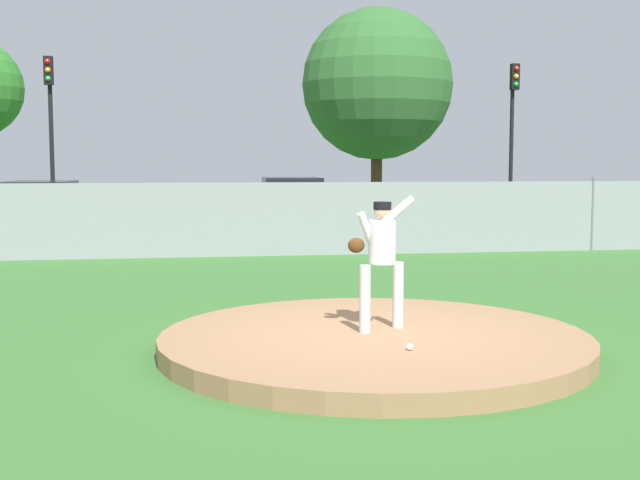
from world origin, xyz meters
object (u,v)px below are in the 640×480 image
object	(u,v)px
traffic_cone_orange	(413,225)
traffic_light_near	(50,114)
pitcher_youth	(381,251)
parked_car_white	(473,210)
parked_car_champagne	(292,209)
baseball	(410,347)
traffic_light_far	(513,117)
parked_car_charcoal	(41,213)

from	to	relation	value
traffic_cone_orange	traffic_light_near	world-z (taller)	traffic_light_near
traffic_light_near	pitcher_youth	bearing A→B (deg)	-69.77
traffic_cone_orange	traffic_light_near	size ratio (longest dim) A/B	0.10
parked_car_white	traffic_cone_orange	bearing A→B (deg)	145.45
parked_car_champagne	traffic_cone_orange	xyz separation A→B (m)	(3.94, 0.75, -0.57)
baseball	traffic_cone_orange	distance (m)	17.22
parked_car_white	traffic_light_near	bearing A→B (deg)	163.91
traffic_light_far	parked_car_champagne	bearing A→B (deg)	-157.65
parked_car_champagne	traffic_light_far	bearing A→B (deg)	22.35
parked_car_charcoal	traffic_light_far	size ratio (longest dim) A/B	0.85
parked_car_charcoal	parked_car_champagne	size ratio (longest dim) A/B	1.13
parked_car_charcoal	baseball	bearing A→B (deg)	-67.19
baseball	traffic_light_near	bearing A→B (deg)	109.34
parked_car_champagne	traffic_light_near	xyz separation A→B (m)	(-7.40, 3.38, 2.93)
baseball	traffic_cone_orange	world-z (taller)	traffic_cone_orange
pitcher_youth	traffic_cone_orange	size ratio (longest dim) A/B	2.88
traffic_cone_orange	parked_car_charcoal	bearing A→B (deg)	-173.40
pitcher_youth	traffic_light_near	bearing A→B (deg)	110.23
baseball	parked_car_charcoal	xyz separation A→B (m)	(-6.44, 15.32, 0.56)
pitcher_youth	traffic_light_far	xyz separation A→B (m)	(8.97, 18.16, 2.64)
traffic_light_near	traffic_light_far	size ratio (longest dim) A/B	0.99
pitcher_youth	traffic_cone_orange	distance (m)	16.22
pitcher_youth	parked_car_charcoal	bearing A→B (deg)	114.15
traffic_cone_orange	pitcher_youth	bearing A→B (deg)	-106.70
parked_car_champagne	traffic_cone_orange	size ratio (longest dim) A/B	7.71
parked_car_champagne	traffic_light_near	world-z (taller)	traffic_light_near
baseball	parked_car_champagne	world-z (taller)	parked_car_champagne
traffic_light_near	parked_car_white	bearing A→B (deg)	-16.09
pitcher_youth	traffic_cone_orange	xyz separation A→B (m)	(4.65, 15.51, -0.90)
pitcher_youth	baseball	xyz separation A→B (m)	(0.06, -1.09, -0.90)
parked_car_charcoal	traffic_cone_orange	distance (m)	11.12
baseball	pitcher_youth	bearing A→B (deg)	93.31
parked_car_white	traffic_cone_orange	distance (m)	2.00
parked_car_champagne	traffic_light_near	size ratio (longest dim) A/B	0.76
parked_car_white	parked_car_charcoal	world-z (taller)	parked_car_charcoal
baseball	traffic_light_far	distance (m)	21.50
pitcher_youth	parked_car_charcoal	xyz separation A→B (m)	(-6.38, 14.23, -0.34)
baseball	traffic_light_far	size ratio (longest dim) A/B	0.01
pitcher_youth	traffic_light_far	distance (m)	20.42
pitcher_youth	parked_car_white	bearing A→B (deg)	66.56
parked_car_charcoal	parked_car_white	bearing A→B (deg)	0.82
baseball	traffic_light_far	world-z (taller)	traffic_light_far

